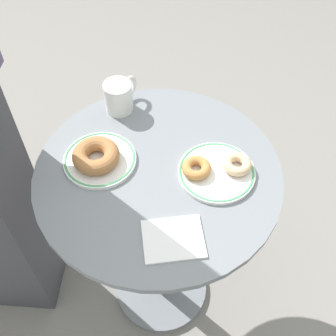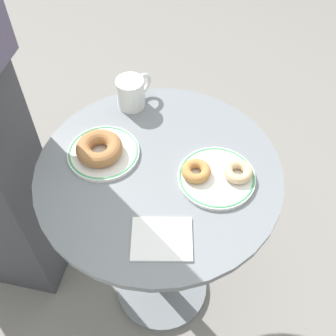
{
  "view_description": "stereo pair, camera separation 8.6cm",
  "coord_description": "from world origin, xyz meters",
  "px_view_note": "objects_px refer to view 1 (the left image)",
  "views": [
    {
      "loc": [
        -0.04,
        -0.64,
        1.53
      ],
      "look_at": [
        0.02,
        -0.01,
        0.74
      ],
      "focal_mm": 44.9,
      "sensor_mm": 36.0,
      "label": 1
    },
    {
      "loc": [
        0.05,
        -0.64,
        1.53
      ],
      "look_at": [
        0.02,
        -0.01,
        0.74
      ],
      "focal_mm": 44.9,
      "sensor_mm": 36.0,
      "label": 2
    }
  ],
  "objects_px": {
    "cafe_table": "(159,222)",
    "plate_right": "(217,172)",
    "donut_old_fashioned": "(196,168)",
    "donut_glazed": "(237,164)",
    "paper_napkin": "(173,239)",
    "coffee_mug": "(119,96)",
    "plate_left": "(100,160)",
    "donut_cinnamon": "(96,156)"
  },
  "relations": [
    {
      "from": "cafe_table",
      "to": "plate_right",
      "type": "bearing_deg",
      "value": -8.99
    },
    {
      "from": "donut_old_fashioned",
      "to": "donut_glazed",
      "type": "bearing_deg",
      "value": 1.07
    },
    {
      "from": "cafe_table",
      "to": "plate_right",
      "type": "height_order",
      "value": "plate_right"
    },
    {
      "from": "plate_right",
      "to": "paper_napkin",
      "type": "xyz_separation_m",
      "value": [
        -0.12,
        -0.17,
        -0.0
      ]
    },
    {
      "from": "coffee_mug",
      "to": "paper_napkin",
      "type": "bearing_deg",
      "value": -76.57
    },
    {
      "from": "cafe_table",
      "to": "plate_left",
      "type": "bearing_deg",
      "value": 162.25
    },
    {
      "from": "plate_right",
      "to": "paper_napkin",
      "type": "distance_m",
      "value": 0.21
    },
    {
      "from": "paper_napkin",
      "to": "coffee_mug",
      "type": "xyz_separation_m",
      "value": [
        -0.1,
        0.43,
        0.04
      ]
    },
    {
      "from": "plate_right",
      "to": "plate_left",
      "type": "bearing_deg",
      "value": 166.55
    },
    {
      "from": "coffee_mug",
      "to": "donut_cinnamon",
      "type": "bearing_deg",
      "value": -107.87
    },
    {
      "from": "donut_old_fashioned",
      "to": "plate_right",
      "type": "bearing_deg",
      "value": -4.31
    },
    {
      "from": "paper_napkin",
      "to": "donut_old_fashioned",
      "type": "bearing_deg",
      "value": 66.88
    },
    {
      "from": "plate_left",
      "to": "donut_glazed",
      "type": "bearing_deg",
      "value": -10.57
    },
    {
      "from": "cafe_table",
      "to": "coffee_mug",
      "type": "bearing_deg",
      "value": 109.93
    },
    {
      "from": "donut_glazed",
      "to": "donut_old_fashioned",
      "type": "height_order",
      "value": "same"
    },
    {
      "from": "plate_left",
      "to": "paper_napkin",
      "type": "distance_m",
      "value": 0.29
    },
    {
      "from": "donut_glazed",
      "to": "donut_old_fashioned",
      "type": "xyz_separation_m",
      "value": [
        -0.1,
        -0.0,
        0.0
      ]
    },
    {
      "from": "cafe_table",
      "to": "donut_old_fashioned",
      "type": "distance_m",
      "value": 0.28
    },
    {
      "from": "donut_cinnamon",
      "to": "paper_napkin",
      "type": "relative_size",
      "value": 0.88
    },
    {
      "from": "donut_cinnamon",
      "to": "donut_glazed",
      "type": "distance_m",
      "value": 0.34
    },
    {
      "from": "plate_right",
      "to": "coffee_mug",
      "type": "relative_size",
      "value": 1.88
    },
    {
      "from": "plate_right",
      "to": "coffee_mug",
      "type": "height_order",
      "value": "coffee_mug"
    },
    {
      "from": "coffee_mug",
      "to": "plate_right",
      "type": "bearing_deg",
      "value": -48.56
    },
    {
      "from": "coffee_mug",
      "to": "donut_old_fashioned",
      "type": "bearing_deg",
      "value": -55.07
    },
    {
      "from": "cafe_table",
      "to": "plate_right",
      "type": "xyz_separation_m",
      "value": [
        0.14,
        -0.02,
        0.25
      ]
    },
    {
      "from": "donut_old_fashioned",
      "to": "donut_cinnamon",
      "type": "bearing_deg",
      "value": 166.72
    },
    {
      "from": "donut_glazed",
      "to": "cafe_table",
      "type": "bearing_deg",
      "value": 174.99
    },
    {
      "from": "plate_right",
      "to": "donut_old_fashioned",
      "type": "xyz_separation_m",
      "value": [
        -0.05,
        0.0,
        0.02
      ]
    },
    {
      "from": "donut_cinnamon",
      "to": "paper_napkin",
      "type": "distance_m",
      "value": 0.29
    },
    {
      "from": "cafe_table",
      "to": "donut_cinnamon",
      "type": "distance_m",
      "value": 0.31
    },
    {
      "from": "donut_cinnamon",
      "to": "donut_glazed",
      "type": "bearing_deg",
      "value": -9.16
    },
    {
      "from": "donut_cinnamon",
      "to": "coffee_mug",
      "type": "relative_size",
      "value": 1.16
    },
    {
      "from": "donut_cinnamon",
      "to": "donut_glazed",
      "type": "relative_size",
      "value": 1.64
    },
    {
      "from": "plate_left",
      "to": "paper_napkin",
      "type": "xyz_separation_m",
      "value": [
        0.16,
        -0.24,
        -0.0
      ]
    },
    {
      "from": "plate_right",
      "to": "donut_old_fashioned",
      "type": "height_order",
      "value": "donut_old_fashioned"
    },
    {
      "from": "plate_left",
      "to": "donut_cinnamon",
      "type": "bearing_deg",
      "value": -131.51
    },
    {
      "from": "donut_glazed",
      "to": "coffee_mug",
      "type": "bearing_deg",
      "value": 137.76
    },
    {
      "from": "plate_left",
      "to": "donut_old_fashioned",
      "type": "relative_size",
      "value": 2.56
    },
    {
      "from": "plate_right",
      "to": "donut_cinnamon",
      "type": "relative_size",
      "value": 1.62
    },
    {
      "from": "donut_old_fashioned",
      "to": "coffee_mug",
      "type": "height_order",
      "value": "coffee_mug"
    },
    {
      "from": "donut_cinnamon",
      "to": "paper_napkin",
      "type": "bearing_deg",
      "value": -54.42
    },
    {
      "from": "cafe_table",
      "to": "donut_cinnamon",
      "type": "height_order",
      "value": "donut_cinnamon"
    }
  ]
}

